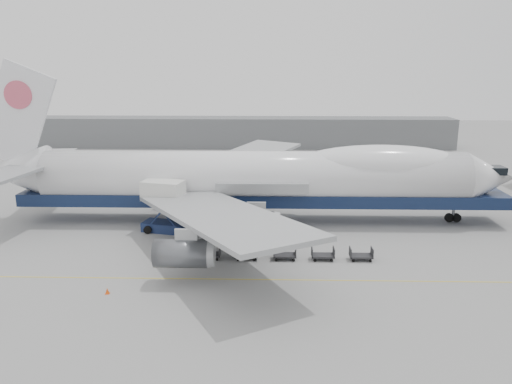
{
  "coord_description": "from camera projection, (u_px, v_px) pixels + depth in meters",
  "views": [
    {
      "loc": [
        1.77,
        -48.55,
        19.32
      ],
      "look_at": [
        0.35,
        6.0,
        5.27
      ],
      "focal_mm": 35.0,
      "sensor_mm": 36.0,
      "label": 1
    }
  ],
  "objects": [
    {
      "name": "ground",
      "position": [
        251.0,
        255.0,
        51.87
      ],
      "size": [
        260.0,
        260.0,
        0.0
      ],
      "primitive_type": "plane",
      "color": "gray",
      "rests_on": "ground"
    },
    {
      "name": "apron_line",
      "position": [
        249.0,
        279.0,
        46.06
      ],
      "size": [
        60.0,
        0.15,
        0.01
      ],
      "primitive_type": "cube",
      "color": "gold",
      "rests_on": "ground"
    },
    {
      "name": "hangar",
      "position": [
        220.0,
        132.0,
        119.01
      ],
      "size": [
        110.0,
        8.0,
        7.0
      ],
      "primitive_type": "cube",
      "color": "slate",
      "rests_on": "ground"
    },
    {
      "name": "airliner",
      "position": [
        260.0,
        177.0,
        62.07
      ],
      "size": [
        67.0,
        55.3,
        19.98
      ],
      "color": "white",
      "rests_on": "ground"
    },
    {
      "name": "catering_truck",
      "position": [
        164.0,
        203.0,
        58.59
      ],
      "size": [
        5.55,
        4.39,
        6.12
      ],
      "rotation": [
        0.0,
        0.0,
        -0.25
      ],
      "color": "navy",
      "rests_on": "ground"
    },
    {
      "name": "traffic_cone",
      "position": [
        107.0,
        291.0,
        43.15
      ],
      "size": [
        0.37,
        0.37,
        0.55
      ],
      "rotation": [
        0.0,
        0.0,
        -0.29
      ],
      "color": "#E64A0C",
      "rests_on": "ground"
    },
    {
      "name": "dolly_0",
      "position": [
        171.0,
        253.0,
        50.98
      ],
      "size": [
        2.3,
        1.35,
        1.3
      ],
      "color": "#2D2D30",
      "rests_on": "ground"
    },
    {
      "name": "dolly_1",
      "position": [
        209.0,
        254.0,
        50.88
      ],
      "size": [
        2.3,
        1.35,
        1.3
      ],
      "color": "#2D2D30",
      "rests_on": "ground"
    },
    {
      "name": "dolly_2",
      "position": [
        247.0,
        254.0,
        50.78
      ],
      "size": [
        2.3,
        1.35,
        1.3
      ],
      "color": "#2D2D30",
      "rests_on": "ground"
    },
    {
      "name": "dolly_3",
      "position": [
        285.0,
        254.0,
        50.69
      ],
      "size": [
        2.3,
        1.35,
        1.3
      ],
      "color": "#2D2D30",
      "rests_on": "ground"
    },
    {
      "name": "dolly_4",
      "position": [
        323.0,
        255.0,
        50.59
      ],
      "size": [
        2.3,
        1.35,
        1.3
      ],
      "color": "#2D2D30",
      "rests_on": "ground"
    },
    {
      "name": "dolly_5",
      "position": [
        361.0,
        255.0,
        50.49
      ],
      "size": [
        2.3,
        1.35,
        1.3
      ],
      "color": "#2D2D30",
      "rests_on": "ground"
    }
  ]
}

